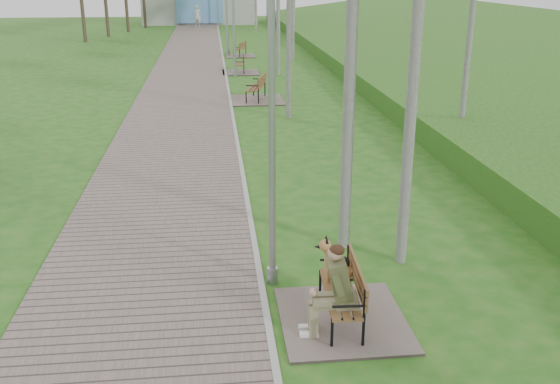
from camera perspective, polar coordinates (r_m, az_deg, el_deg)
The scene contains 14 objects.
ground at distance 9.21m, azimuth -1.44°, elevation -10.15°, with size 120.00×120.00×0.00m, color #1C5713.
walkway at distance 29.84m, azimuth -8.42°, elevation 10.66°, with size 3.50×67.00×0.04m, color #6B5D56.
kerb at distance 29.83m, azimuth -5.00°, elevation 10.80°, with size 0.10×67.00×0.05m, color #999993.
embankment at distance 31.03m, azimuth 18.20°, elevation 10.21°, with size 14.00×70.00×1.60m, color #4D782B.
building_north at distance 59.00m, azimuth -7.36°, elevation 16.99°, with size 10.00×5.20×4.00m.
bench_main at distance 8.59m, azimuth 5.28°, elevation -9.42°, with size 1.72×1.91×1.50m.
bench_second at distance 23.35m, azimuth -2.22°, elevation 8.88°, with size 1.91×2.12×1.17m.
bench_third at distance 29.91m, azimuth -3.70°, elevation 11.18°, with size 1.68×1.87×1.03m.
bench_far at distance 35.85m, azimuth -3.71°, elevation 12.57°, with size 1.61×1.79×0.99m.
lamp_post_near at distance 8.98m, azimuth -0.73°, elevation 3.50°, with size 0.17×0.17×4.45m.
lamp_post_second at distance 28.70m, azimuth -4.26°, elevation 15.35°, with size 0.20×0.20×5.24m.
lamp_post_third at distance 36.00m, azimuth -4.92°, elevation 16.52°, with size 0.22×0.22×5.67m.
pedestrian_near at distance 54.85m, azimuth -7.57°, elevation 15.65°, with size 0.66×0.43×1.81m, color silver.
pedestrian_far at distance 56.74m, azimuth -8.96°, elevation 15.65°, with size 0.82×0.64×1.68m, color gray.
Camera 1 is at (-0.64, -7.97, 4.58)m, focal length 40.00 mm.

